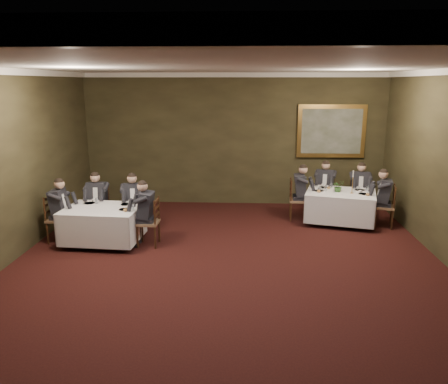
# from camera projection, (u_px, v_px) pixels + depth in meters

# --- Properties ---
(ground) EXTENTS (10.00, 10.00, 0.00)m
(ground) POSITION_uv_depth(u_px,v_px,m) (225.00, 283.00, 7.28)
(ground) COLOR black
(ground) RESTS_ON ground
(ceiling) EXTENTS (8.00, 10.00, 0.10)m
(ceiling) POSITION_uv_depth(u_px,v_px,m) (225.00, 65.00, 6.43)
(ceiling) COLOR silver
(ceiling) RESTS_ON back_wall
(back_wall) EXTENTS (8.00, 0.10, 3.50)m
(back_wall) POSITION_uv_depth(u_px,v_px,m) (234.00, 140.00, 11.70)
(back_wall) COLOR #2D2716
(back_wall) RESTS_ON ground
(crown_molding) EXTENTS (8.00, 10.00, 0.12)m
(crown_molding) POSITION_uv_depth(u_px,v_px,m) (225.00, 69.00, 6.45)
(crown_molding) COLOR white
(crown_molding) RESTS_ON back_wall
(table_main) EXTENTS (1.82, 1.55, 0.67)m
(table_main) POSITION_uv_depth(u_px,v_px,m) (340.00, 205.00, 10.29)
(table_main) COLOR black
(table_main) RESTS_ON ground
(table_second) EXTENTS (1.61, 1.27, 0.67)m
(table_second) POSITION_uv_depth(u_px,v_px,m) (103.00, 223.00, 8.98)
(table_second) COLOR black
(table_second) RESTS_ON ground
(chair_main_backleft) EXTENTS (0.54, 0.53, 1.00)m
(chair_main_backleft) POSITION_uv_depth(u_px,v_px,m) (324.00, 201.00, 11.19)
(chair_main_backleft) COLOR #816142
(chair_main_backleft) RESTS_ON ground
(diner_main_backleft) EXTENTS (0.52, 0.58, 1.35)m
(diner_main_backleft) POSITION_uv_depth(u_px,v_px,m) (325.00, 193.00, 11.13)
(diner_main_backleft) COLOR black
(diner_main_backleft) RESTS_ON chair_main_backleft
(chair_main_backright) EXTENTS (0.48, 0.46, 1.00)m
(chair_main_backright) POSITION_uv_depth(u_px,v_px,m) (358.00, 204.00, 10.96)
(chair_main_backright) COLOR #816142
(chair_main_backright) RESTS_ON ground
(diner_main_backright) EXTENTS (0.45, 0.52, 1.35)m
(diner_main_backright) POSITION_uv_depth(u_px,v_px,m) (359.00, 195.00, 10.89)
(diner_main_backright) COLOR black
(diner_main_backright) RESTS_ON chair_main_backright
(chair_main_endleft) EXTENTS (0.44, 0.46, 1.00)m
(chair_main_endleft) POSITION_uv_depth(u_px,v_px,m) (298.00, 208.00, 10.61)
(chair_main_endleft) COLOR #816142
(chair_main_endleft) RESTS_ON ground
(diner_main_endleft) EXTENTS (0.50, 0.44, 1.35)m
(diner_main_endleft) POSITION_uv_depth(u_px,v_px,m) (298.00, 199.00, 10.55)
(diner_main_endleft) COLOR black
(diner_main_endleft) RESTS_ON chair_main_endleft
(chair_main_endright) EXTENTS (0.51, 0.53, 1.00)m
(chair_main_endright) POSITION_uv_depth(u_px,v_px,m) (384.00, 215.00, 10.05)
(chair_main_endright) COLOR #816142
(chair_main_endright) RESTS_ON ground
(diner_main_endright) EXTENTS (0.56, 0.50, 1.35)m
(diner_main_endright) POSITION_uv_depth(u_px,v_px,m) (384.00, 205.00, 9.99)
(diner_main_endright) COLOR black
(diner_main_endright) RESTS_ON chair_main_endright
(chair_sec_backleft) EXTENTS (0.46, 0.44, 1.00)m
(chair_sec_backleft) POSITION_uv_depth(u_px,v_px,m) (99.00, 218.00, 9.82)
(chair_sec_backleft) COLOR #816142
(chair_sec_backleft) RESTS_ON ground
(diner_sec_backleft) EXTENTS (0.43, 0.50, 1.35)m
(diner_sec_backleft) POSITION_uv_depth(u_px,v_px,m) (98.00, 208.00, 9.76)
(diner_sec_backleft) COLOR black
(diner_sec_backleft) RESTS_ON chair_sec_backleft
(chair_sec_backright) EXTENTS (0.51, 0.49, 1.00)m
(chair_sec_backright) POSITION_uv_depth(u_px,v_px,m) (134.00, 219.00, 9.73)
(chair_sec_backright) COLOR #816142
(chair_sec_backright) RESTS_ON ground
(diner_sec_backright) EXTENTS (0.48, 0.55, 1.35)m
(diner_sec_backright) POSITION_uv_depth(u_px,v_px,m) (134.00, 210.00, 9.67)
(diner_sec_backright) COLOR black
(diner_sec_backright) RESTS_ON chair_sec_backright
(chair_sec_endright) EXTENTS (0.43, 0.45, 1.00)m
(chair_sec_endright) POSITION_uv_depth(u_px,v_px,m) (149.00, 232.00, 8.92)
(chair_sec_endright) COLOR #816142
(chair_sec_endright) RESTS_ON ground
(diner_sec_endright) EXTENTS (0.49, 0.43, 1.35)m
(diner_sec_endright) POSITION_uv_depth(u_px,v_px,m) (148.00, 221.00, 8.86)
(diner_sec_endright) COLOR black
(diner_sec_endright) RESTS_ON chair_sec_endright
(chair_sec_endleft) EXTENTS (0.42, 0.44, 1.00)m
(chair_sec_endleft) POSITION_uv_depth(u_px,v_px,m) (59.00, 228.00, 9.13)
(chair_sec_endleft) COLOR #816142
(chair_sec_endleft) RESTS_ON ground
(diner_sec_endleft) EXTENTS (0.48, 0.42, 1.35)m
(diner_sec_endleft) POSITION_uv_depth(u_px,v_px,m) (59.00, 218.00, 9.07)
(diner_sec_endleft) COLOR black
(diner_sec_endleft) RESTS_ON chair_sec_endleft
(centerpiece) EXTENTS (0.32, 0.30, 0.29)m
(centerpiece) POSITION_uv_depth(u_px,v_px,m) (338.00, 186.00, 10.19)
(centerpiece) COLOR #2D5926
(centerpiece) RESTS_ON table_main
(candlestick) EXTENTS (0.08, 0.08, 0.55)m
(candlestick) POSITION_uv_depth(u_px,v_px,m) (352.00, 185.00, 10.03)
(candlestick) COLOR #C28B3B
(candlestick) RESTS_ON table_main
(place_setting_table_main) EXTENTS (0.33, 0.31, 0.14)m
(place_setting_table_main) POSITION_uv_depth(u_px,v_px,m) (326.00, 186.00, 10.65)
(place_setting_table_main) COLOR white
(place_setting_table_main) RESTS_ON table_main
(place_setting_table_second) EXTENTS (0.33, 0.31, 0.14)m
(place_setting_table_second) POSITION_uv_depth(u_px,v_px,m) (92.00, 201.00, 9.27)
(place_setting_table_second) COLOR white
(place_setting_table_second) RESTS_ON table_second
(painting) EXTENTS (1.77, 0.09, 1.39)m
(painting) POSITION_uv_depth(u_px,v_px,m) (331.00, 131.00, 11.45)
(painting) COLOR gold
(painting) RESTS_ON back_wall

